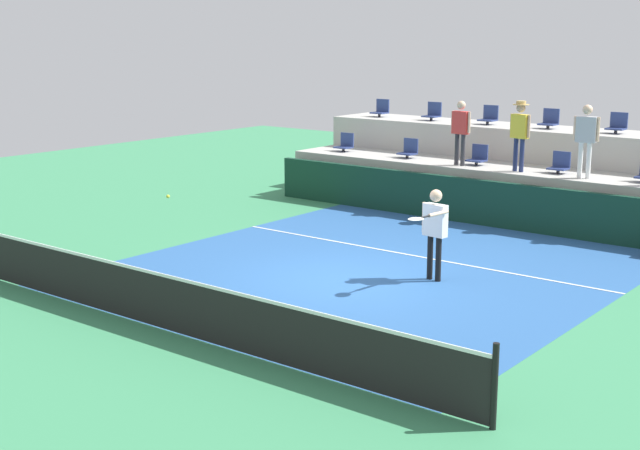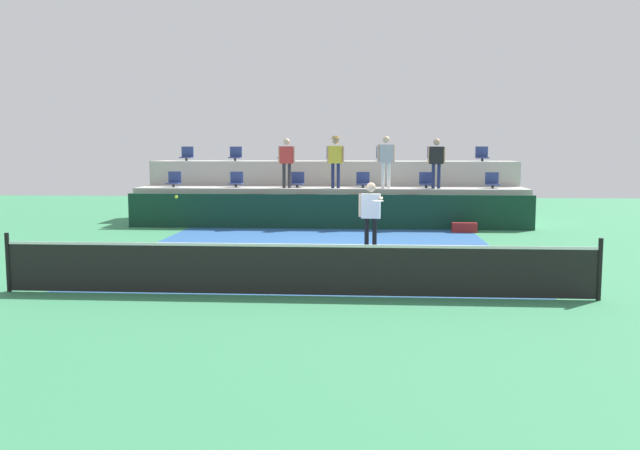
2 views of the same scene
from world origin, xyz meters
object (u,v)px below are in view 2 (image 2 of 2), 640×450
Objects in this scene: stadium_chair_lower_far_right at (492,182)px; spectator_with_hat at (336,156)px; stadium_chair_lower_right at (426,181)px; stadium_chair_upper_mid_left at (284,155)px; spectator_leaning_on_rail at (287,158)px; stadium_chair_lower_mid_left at (298,181)px; tennis_ball at (176,197)px; tennis_player at (371,210)px; stadium_chair_upper_mid_right at (382,155)px; spectator_in_white at (386,157)px; stadium_chair_lower_mid_right at (363,181)px; stadium_chair_lower_far_left at (174,181)px; stadium_chair_lower_left at (236,181)px; stadium_chair_upper_right at (434,155)px; stadium_chair_upper_left at (235,155)px; equipment_bag at (464,227)px; spectator_in_grey at (436,159)px; stadium_chair_upper_far_right at (482,155)px; stadium_chair_upper_far_left at (187,155)px; stadium_chair_upper_center at (333,155)px.

spectator_with_hat is (-5.17, -0.38, 0.83)m from stadium_chair_lower_far_right.
stadium_chair_upper_mid_left reaches higher than stadium_chair_lower_right.
spectator_leaning_on_rail is (0.35, -2.18, -0.08)m from stadium_chair_upper_mid_left.
stadium_chair_lower_far_right is (6.47, 0.00, 0.00)m from stadium_chair_lower_mid_left.
stadium_chair_lower_far_right is 7.41m from stadium_chair_upper_mid_left.
stadium_chair_lower_right is at bearing 57.14° from tennis_ball.
tennis_player is 5.00m from tennis_ball.
spectator_in_white is (0.07, -2.18, -0.03)m from stadium_chair_upper_mid_right.
stadium_chair_upper_mid_left reaches higher than stadium_chair_lower_mid_right.
stadium_chair_lower_far_left and stadium_chair_lower_left have the same top height.
spectator_in_white reaches higher than stadium_chair_lower_mid_left.
stadium_chair_upper_right reaches higher than tennis_player.
stadium_chair_upper_left reaches higher than equipment_bag.
spectator_in_grey is (4.91, 0.00, -0.01)m from spectator_leaning_on_rail.
stadium_chair_upper_right is 1.70m from stadium_chair_upper_far_right.
stadium_chair_upper_far_left is at bearing 164.42° from stadium_chair_lower_mid_right.
stadium_chair_upper_right reaches higher than stadium_chair_lower_far_right.
stadium_chair_lower_left is 7.69m from tennis_player.
spectator_in_grey is (8.84, -2.18, -0.09)m from stadium_chair_upper_far_left.
spectator_in_white is (0.75, -0.38, 0.82)m from stadium_chair_lower_mid_right.
stadium_chair_upper_far_left is 0.68× the size of equipment_bag.
spectator_in_grey reaches higher than stadium_chair_lower_mid_left.
spectator_with_hat is 9.22m from tennis_ball.
stadium_chair_upper_far_left is 7.14m from stadium_chair_upper_mid_right.
spectator_leaning_on_rail reaches higher than stadium_chair_upper_mid_right.
stadium_chair_upper_far_left is 0.32× the size of spectator_leaning_on_rail.
stadium_chair_upper_mid_left is 0.32× the size of spectator_in_grey.
stadium_chair_lower_mid_right is 0.32× the size of spectator_in_grey.
stadium_chair_upper_left reaches higher than tennis_player.
stadium_chair_upper_far_right is at bearing 9.60° from stadium_chair_lower_far_left.
stadium_chair_upper_far_right is (6.41, 1.80, 0.85)m from stadium_chair_lower_mid_left.
stadium_chair_upper_right is at bearing 77.34° from stadium_chair_lower_right.
stadium_chair_upper_center is 1.00× the size of stadium_chair_upper_right.
stadium_chair_upper_mid_right is at bearing 67.73° from tennis_ball.
stadium_chair_lower_far_right is at bearing -14.15° from stadium_chair_upper_mid_left.
stadium_chair_upper_far_left is at bearing 166.13° from spectator_in_grey.
stadium_chair_upper_mid_left and stadium_chair_upper_far_right have the same top height.
spectator_leaning_on_rail is 2.16× the size of equipment_bag.
stadium_chair_lower_far_right is 0.32× the size of spectator_leaning_on_rail.
stadium_chair_lower_right reaches higher than tennis_player.
tennis_ball is (-4.47, -10.91, -0.74)m from stadium_chair_upper_mid_right.
spectator_in_grey reaches higher than tennis_player.
spectator_in_grey is (-1.82, -2.18, -0.09)m from stadium_chair_upper_far_right.
stadium_chair_upper_left reaches higher than stadium_chair_lower_left.
tennis_player is at bearing -68.74° from stadium_chair_upper_mid_left.
stadium_chair_upper_far_right is 9.02m from tennis_player.
spectator_with_hat is (-1.14, 5.82, 1.23)m from tennis_player.
spectator_with_hat is at bearing -21.47° from stadium_chair_upper_far_left.
stadium_chair_lower_right is 0.90m from spectator_in_grey.
equipment_bag is (7.42, -1.90, -1.31)m from stadium_chair_lower_left.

